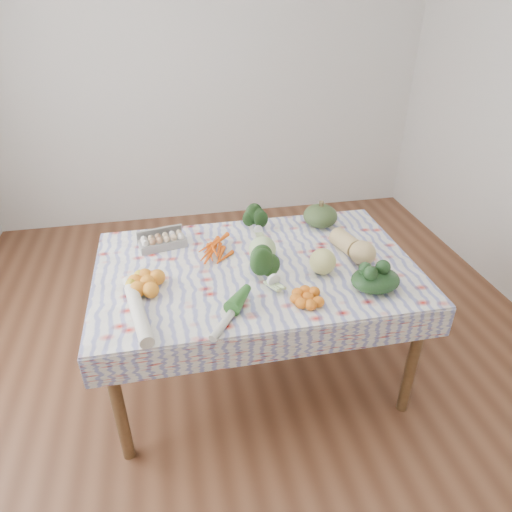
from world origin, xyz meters
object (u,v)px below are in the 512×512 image
(dining_table, at_px, (256,279))
(butternut_squash, at_px, (353,245))
(cabbage, at_px, (262,250))
(kabocha_squash, at_px, (320,216))
(grapefruit, at_px, (323,262))
(egg_carton, at_px, (163,242))

(dining_table, xyz_separation_m, butternut_squash, (0.53, -0.01, 0.15))
(dining_table, xyz_separation_m, cabbage, (0.04, 0.03, 0.16))
(dining_table, relative_size, butternut_squash, 5.40)
(kabocha_squash, bearing_deg, grapefruit, -107.19)
(cabbage, bearing_deg, grapefruit, -31.60)
(dining_table, distance_m, grapefruit, 0.38)
(dining_table, height_order, cabbage, cabbage)
(dining_table, height_order, butternut_squash, butternut_squash)
(grapefruit, bearing_deg, cabbage, 148.40)
(egg_carton, relative_size, butternut_squash, 0.87)
(dining_table, xyz_separation_m, grapefruit, (0.32, -0.14, 0.15))
(cabbage, height_order, butternut_squash, cabbage)
(cabbage, bearing_deg, kabocha_squash, 37.71)
(kabocha_squash, bearing_deg, dining_table, -142.18)
(dining_table, relative_size, egg_carton, 6.22)
(egg_carton, xyz_separation_m, grapefruit, (0.79, -0.42, 0.03))
(kabocha_squash, height_order, cabbage, cabbage)
(cabbage, distance_m, grapefruit, 0.32)
(egg_carton, height_order, grapefruit, grapefruit)
(kabocha_squash, relative_size, cabbage, 1.42)
(egg_carton, distance_m, grapefruit, 0.89)
(cabbage, xyz_separation_m, butternut_squash, (0.49, -0.04, -0.00))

